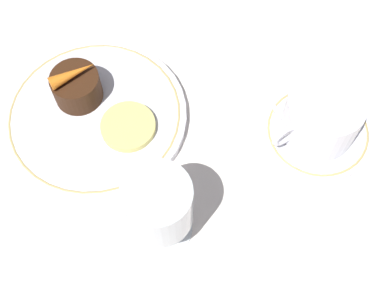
{
  "coord_description": "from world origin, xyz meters",
  "views": [
    {
      "loc": [
        0.09,
        0.29,
        0.59
      ],
      "look_at": [
        -0.05,
        0.05,
        0.04
      ],
      "focal_mm": 50.0,
      "sensor_mm": 36.0,
      "label": 1
    }
  ],
  "objects_px": {
    "coffee_cup": "(322,115)",
    "wine_glass": "(158,207)",
    "dinner_plate": "(95,116)",
    "dessert_cake": "(77,87)"
  },
  "relations": [
    {
      "from": "dessert_cake",
      "to": "coffee_cup",
      "type": "bearing_deg",
      "value": 140.36
    },
    {
      "from": "dinner_plate",
      "to": "dessert_cake",
      "type": "bearing_deg",
      "value": -82.38
    },
    {
      "from": "dinner_plate",
      "to": "wine_glass",
      "type": "bearing_deg",
      "value": 90.31
    },
    {
      "from": "coffee_cup",
      "to": "dessert_cake",
      "type": "height_order",
      "value": "coffee_cup"
    },
    {
      "from": "dinner_plate",
      "to": "coffee_cup",
      "type": "distance_m",
      "value": 0.28
    },
    {
      "from": "coffee_cup",
      "to": "wine_glass",
      "type": "relative_size",
      "value": 1.03
    },
    {
      "from": "dinner_plate",
      "to": "coffee_cup",
      "type": "bearing_deg",
      "value": 145.22
    },
    {
      "from": "coffee_cup",
      "to": "wine_glass",
      "type": "bearing_deg",
      "value": 2.88
    },
    {
      "from": "dinner_plate",
      "to": "wine_glass",
      "type": "relative_size",
      "value": 2.01
    },
    {
      "from": "dinner_plate",
      "to": "coffee_cup",
      "type": "xyz_separation_m",
      "value": [
        -0.23,
        0.16,
        0.04
      ]
    }
  ]
}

